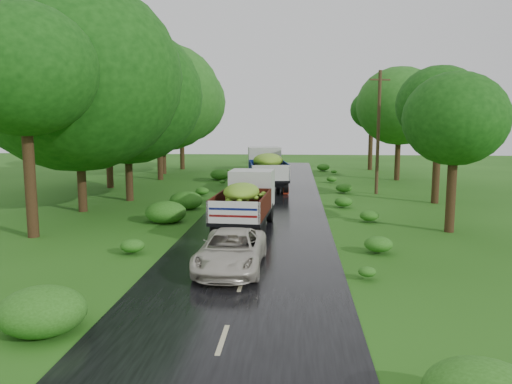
# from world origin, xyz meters

# --- Properties ---
(ground) EXTENTS (120.00, 120.00, 0.00)m
(ground) POSITION_xyz_m (0.00, 0.00, 0.00)
(ground) COLOR #1F4F11
(ground) RESTS_ON ground
(road) EXTENTS (6.50, 80.00, 0.02)m
(road) POSITION_xyz_m (0.00, 5.00, 0.01)
(road) COLOR black
(road) RESTS_ON ground
(road_lines) EXTENTS (0.12, 69.60, 0.00)m
(road_lines) POSITION_xyz_m (0.00, 6.00, 0.02)
(road_lines) COLOR #BFB78C
(road_lines) RESTS_ON road
(truck_near) EXTENTS (2.50, 6.17, 2.54)m
(truck_near) POSITION_xyz_m (-0.64, 7.97, 1.44)
(truck_near) COLOR black
(truck_near) RESTS_ON ground
(truck_far) EXTENTS (3.43, 7.32, 2.96)m
(truck_far) POSITION_xyz_m (-0.51, 21.70, 1.68)
(truck_far) COLOR black
(truck_far) RESTS_ON ground
(car) EXTENTS (2.17, 4.61, 1.28)m
(car) POSITION_xyz_m (-0.50, 1.44, 0.66)
(car) COLOR beige
(car) RESTS_ON road
(utility_pole) EXTENTS (1.42, 0.54, 8.30)m
(utility_pole) POSITION_xyz_m (7.16, 19.71, 4.27)
(utility_pole) COLOR #382616
(utility_pole) RESTS_ON ground
(trees_left) EXTENTS (7.86, 34.51, 9.79)m
(trees_left) POSITION_xyz_m (-10.30, 21.93, 7.04)
(trees_left) COLOR black
(trees_left) RESTS_ON ground
(trees_right) EXTENTS (5.02, 32.02, 7.90)m
(trees_right) POSITION_xyz_m (9.66, 22.90, 5.78)
(trees_right) COLOR black
(trees_right) RESTS_ON ground
(shrubs) EXTENTS (11.90, 44.00, 0.70)m
(shrubs) POSITION_xyz_m (0.00, 14.00, 0.35)
(shrubs) COLOR #245915
(shrubs) RESTS_ON ground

